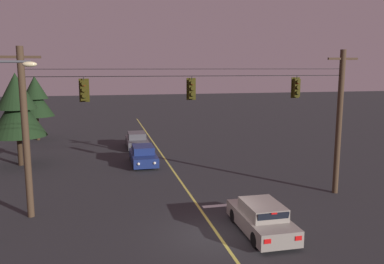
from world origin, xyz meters
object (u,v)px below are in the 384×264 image
at_px(traffic_light_left_inner, 192,89).
at_px(car_waiting_near_lane, 262,218).
at_px(car_oncoming_lead, 143,156).
at_px(car_oncoming_trailing, 137,141).
at_px(tree_verge_near, 17,108).
at_px(tree_verge_far, 36,98).
at_px(traffic_light_leftmost, 84,90).
at_px(traffic_light_centre, 297,88).

height_order(traffic_light_left_inner, car_waiting_near_lane, traffic_light_left_inner).
distance_m(car_oncoming_lead, car_oncoming_trailing, 6.24).
xyz_separation_m(car_oncoming_lead, tree_verge_near, (-8.92, 1.66, 3.63)).
height_order(traffic_light_left_inner, tree_verge_near, tree_verge_near).
height_order(car_oncoming_trailing, tree_verge_near, tree_verge_near).
xyz_separation_m(car_oncoming_lead, tree_verge_far, (-9.26, 12.30, 3.53)).
bearing_deg(traffic_light_left_inner, tree_verge_near, 133.61).
bearing_deg(tree_verge_far, traffic_light_left_inner, -63.40).
height_order(traffic_light_leftmost, car_oncoming_lead, traffic_light_leftmost).
xyz_separation_m(car_waiting_near_lane, car_oncoming_trailing, (-3.70, 19.88, -0.00)).
bearing_deg(car_oncoming_lead, traffic_light_left_inner, -80.33).
relative_size(car_oncoming_lead, tree_verge_near, 0.65).
distance_m(traffic_light_left_inner, car_oncoming_trailing, 16.62).
xyz_separation_m(traffic_light_leftmost, tree_verge_far, (-5.56, 21.68, -1.92)).
bearing_deg(car_oncoming_lead, traffic_light_centre, -51.65).
height_order(traffic_light_left_inner, car_oncoming_trailing, traffic_light_left_inner).
relative_size(traffic_light_leftmost, traffic_light_centre, 1.00).
relative_size(traffic_light_centre, tree_verge_far, 0.19).
height_order(traffic_light_centre, tree_verge_near, tree_verge_near).
xyz_separation_m(traffic_light_left_inner, traffic_light_centre, (5.82, 0.00, 0.00)).
bearing_deg(traffic_light_centre, car_oncoming_lead, 128.35).
height_order(traffic_light_leftmost, traffic_light_left_inner, same).
relative_size(car_waiting_near_lane, tree_verge_near, 0.64).
xyz_separation_m(traffic_light_leftmost, traffic_light_left_inner, (5.29, 0.00, 0.00)).
height_order(traffic_light_leftmost, traffic_light_centre, same).
bearing_deg(tree_verge_near, traffic_light_left_inner, -46.39).
bearing_deg(car_oncoming_trailing, traffic_light_leftmost, -103.54).
relative_size(car_waiting_near_lane, car_oncoming_trailing, 0.98).
xyz_separation_m(traffic_light_leftmost, car_oncoming_lead, (3.69, 9.38, -5.46)).
relative_size(traffic_light_left_inner, tree_verge_near, 0.18).
height_order(traffic_light_centre, car_waiting_near_lane, traffic_light_centre).
height_order(car_oncoming_lead, car_oncoming_trailing, same).
distance_m(traffic_light_centre, car_oncoming_trailing, 18.10).
relative_size(traffic_light_left_inner, car_oncoming_lead, 0.28).
height_order(traffic_light_leftmost, car_oncoming_trailing, traffic_light_leftmost).
distance_m(car_oncoming_trailing, tree_verge_near, 10.72).
relative_size(traffic_light_left_inner, car_oncoming_trailing, 0.28).
height_order(traffic_light_leftmost, tree_verge_far, traffic_light_leftmost).
height_order(traffic_light_leftmost, tree_verge_near, tree_verge_near).
relative_size(traffic_light_centre, car_oncoming_trailing, 0.28).
xyz_separation_m(car_waiting_near_lane, tree_verge_far, (-13.02, 25.93, 3.53)).
height_order(car_waiting_near_lane, car_oncoming_trailing, same).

